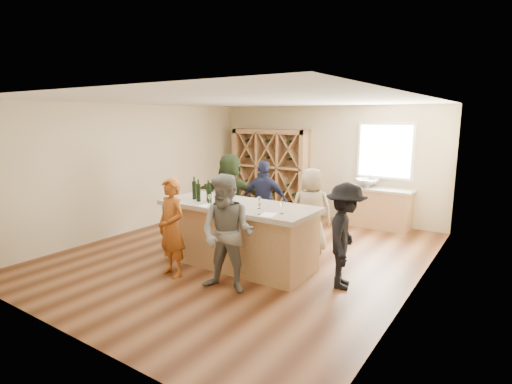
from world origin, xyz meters
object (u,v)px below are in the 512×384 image
Objects in this scene: sink at (367,183)px; wine_bottle_e at (220,195)px; person_near_right at (227,234)px; person_far_left at (231,194)px; wine_rack at (270,170)px; wine_bottle_d at (210,195)px; person_near_left at (172,227)px; wine_bottle_a at (194,190)px; wine_bottle_f at (229,198)px; wine_bottle_b at (199,193)px; person_far_mid at (264,202)px; wine_bottle_c at (208,193)px; person_server at (345,236)px; tasting_counter_base at (238,237)px; person_far_right at (311,210)px.

sink is 4.08m from wine_bottle_e.
person_far_left reaches higher than person_near_right.
wine_rack is 4.27m from wine_bottle_d.
person_far_left is at bearing 116.42° from wine_bottle_d.
wine_rack is 7.57× the size of wine_bottle_e.
person_near_right is at bearing 12.30° from person_near_left.
wine_bottle_a reaches higher than wine_bottle_e.
wine_bottle_d is at bearing 173.45° from wine_bottle_f.
wine_bottle_b is 0.19× the size of person_near_left.
wine_bottle_c is at bearing 69.92° from person_far_mid.
person_far_mid is at bearing 98.53° from person_near_right.
wine_bottle_f is at bearing -102.82° from sink.
wine_bottle_e is 0.18× the size of person_server.
wine_bottle_c is at bearing 130.87° from person_near_right.
wine_bottle_a reaches higher than tasting_counter_base.
tasting_counter_base is at bearing 17.99° from wine_bottle_b.
tasting_counter_base is at bearing 99.46° from wine_bottle_f.
wine_rack is at bearing -78.64° from person_far_right.
person_server is (2.72, 0.26, -0.45)m from wine_bottle_a.
wine_bottle_a reaches higher than wine_bottle_f.
person_far_right is (1.32, 2.27, 0.01)m from person_near_left.
person_server is (3.59, -3.68, -0.31)m from wine_rack.
wine_bottle_d is (0.27, -0.03, -0.01)m from wine_bottle_b.
wine_bottle_f is (0.64, 0.67, 0.43)m from person_near_left.
wine_bottle_c is 1.34m from person_near_right.
person_far_mid is (-2.20, 1.22, 0.04)m from person_server.
person_near_left is at bearing 70.87° from person_far_mid.
wine_rack is at bearing -88.87° from person_far_left.
wine_bottle_a is 0.47m from wine_bottle_d.
wine_bottle_c is 0.18× the size of person_near_left.
wine_bottle_a is 0.93m from wine_bottle_f.
tasting_counter_base is at bearing -104.53° from sink.
person_server is at bearing -45.68° from wine_rack.
person_far_left is at bearing -133.11° from sink.
tasting_counter_base is at bearing 91.04° from person_far_mid.
wine_rack is 4.92m from person_near_left.
wine_bottle_a is at bearing 57.74° from person_far_mid.
wine_rack is 2.83m from person_far_mid.
person_far_left reaches higher than sink.
wine_bottle_b is at bearing -112.59° from sink.
person_far_right is (1.41, 1.52, -0.43)m from wine_bottle_b.
wine_bottle_c is 1.02× the size of wine_bottle_d.
wine_bottle_f reaches higher than wine_bottle_c.
person_near_left is (-0.32, -0.83, -0.43)m from wine_bottle_e.
tasting_counter_base is 0.87m from wine_bottle_d.
wine_bottle_b is at bearing 98.05° from person_far_left.
person_server is (1.86, 0.14, 0.29)m from tasting_counter_base.
wine_bottle_b reaches higher than sink.
wine_bottle_c is at bearing 80.81° from person_server.
wine_bottle_e is at bearing 12.49° from wine_bottle_b.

